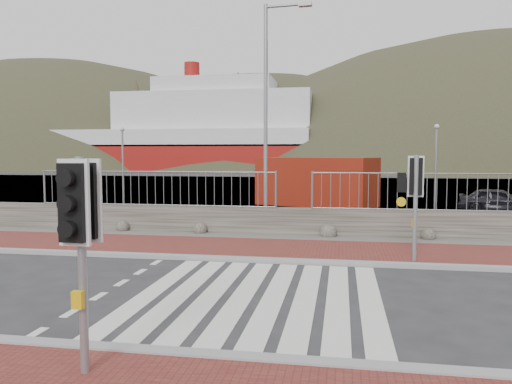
% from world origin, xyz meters
% --- Properties ---
extents(ground, '(220.00, 220.00, 0.00)m').
position_xyz_m(ground, '(0.00, 0.00, 0.00)').
color(ground, '#28282B').
rests_on(ground, ground).
extents(sidewalk_far, '(40.00, 3.00, 0.08)m').
position_xyz_m(sidewalk_far, '(0.00, 4.50, 0.04)').
color(sidewalk_far, brown).
rests_on(sidewalk_far, ground).
extents(kerb_near, '(40.00, 0.25, 0.12)m').
position_xyz_m(kerb_near, '(0.00, -3.00, 0.05)').
color(kerb_near, gray).
rests_on(kerb_near, ground).
extents(kerb_far, '(40.00, 0.25, 0.12)m').
position_xyz_m(kerb_far, '(0.00, 3.00, 0.05)').
color(kerb_far, gray).
rests_on(kerb_far, ground).
extents(zebra_crossing, '(4.62, 5.60, 0.01)m').
position_xyz_m(zebra_crossing, '(-0.00, 0.00, 0.01)').
color(zebra_crossing, silver).
rests_on(zebra_crossing, ground).
extents(gravel_strip, '(40.00, 1.50, 0.06)m').
position_xyz_m(gravel_strip, '(0.00, 6.50, 0.03)').
color(gravel_strip, '#59544C').
rests_on(gravel_strip, ground).
extents(stone_wall, '(40.00, 0.60, 0.90)m').
position_xyz_m(stone_wall, '(0.00, 7.30, 0.45)').
color(stone_wall, '#413D35').
rests_on(stone_wall, ground).
extents(railing, '(18.07, 0.07, 1.22)m').
position_xyz_m(railing, '(0.00, 7.15, 1.82)').
color(railing, gray).
rests_on(railing, stone_wall).
extents(quay, '(120.00, 40.00, 0.50)m').
position_xyz_m(quay, '(0.00, 27.90, 0.00)').
color(quay, '#4C4C4F').
rests_on(quay, ground).
extents(water, '(220.00, 50.00, 0.05)m').
position_xyz_m(water, '(0.00, 62.90, 0.00)').
color(water, '#3F4C54').
rests_on(water, ground).
extents(ferry, '(50.00, 16.00, 20.00)m').
position_xyz_m(ferry, '(-24.65, 67.90, 5.36)').
color(ferry, maroon).
rests_on(ferry, ground).
extents(hills_backdrop, '(254.00, 90.00, 100.00)m').
position_xyz_m(hills_backdrop, '(6.74, 87.90, -23.05)').
color(hills_backdrop, '#2E3620').
rests_on(hills_backdrop, ground).
extents(traffic_signal_near, '(0.39, 0.25, 2.69)m').
position_xyz_m(traffic_signal_near, '(-1.49, -3.76, 1.94)').
color(traffic_signal_near, gray).
rests_on(traffic_signal_near, ground).
extents(traffic_signal_far, '(0.65, 0.26, 2.69)m').
position_xyz_m(traffic_signal_far, '(3.30, 3.43, 1.96)').
color(traffic_signal_far, gray).
rests_on(traffic_signal_far, ground).
extents(streetlight, '(1.66, 0.34, 7.82)m').
position_xyz_m(streetlight, '(-0.96, 8.09, 4.40)').
color(streetlight, gray).
rests_on(streetlight, ground).
extents(shipping_container, '(6.53, 4.65, 2.51)m').
position_xyz_m(shipping_container, '(0.25, 16.96, 1.26)').
color(shipping_container, maroon).
rests_on(shipping_container, ground).
extents(car_a, '(3.63, 2.28, 1.15)m').
position_xyz_m(car_a, '(8.65, 15.17, 0.58)').
color(car_a, black).
rests_on(car_a, ground).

